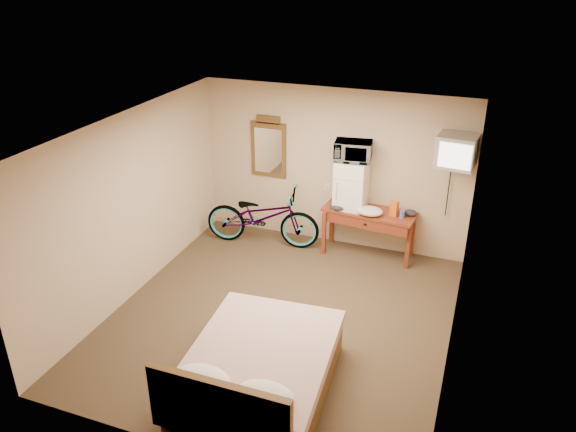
# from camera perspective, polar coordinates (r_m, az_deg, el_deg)

# --- Properties ---
(room) EXTENTS (4.60, 4.64, 2.50)m
(room) POSITION_cam_1_polar(r_m,az_deg,el_deg) (6.72, -0.82, -1.54)
(room) COLOR #413320
(room) RESTS_ON ground
(desk) EXTENTS (1.44, 0.68, 0.75)m
(desk) POSITION_cam_1_polar(r_m,az_deg,el_deg) (8.56, 8.19, -0.25)
(desk) COLOR maroon
(desk) RESTS_ON floor
(mini_fridge) EXTENTS (0.46, 0.46, 0.75)m
(mini_fridge) POSITION_cam_1_polar(r_m,az_deg,el_deg) (8.48, 6.45, 3.23)
(mini_fridge) COLOR white
(mini_fridge) RESTS_ON desk
(microwave) EXTENTS (0.58, 0.43, 0.30)m
(microwave) POSITION_cam_1_polar(r_m,az_deg,el_deg) (8.30, 6.63, 6.57)
(microwave) COLOR white
(microwave) RESTS_ON mini_fridge
(snack_bag) EXTENTS (0.14, 0.11, 0.24)m
(snack_bag) POSITION_cam_1_polar(r_m,az_deg,el_deg) (8.38, 10.73, 0.75)
(snack_bag) COLOR #D95213
(snack_bag) RESTS_ON desk
(blue_cup) EXTENTS (0.07, 0.07, 0.12)m
(blue_cup) POSITION_cam_1_polar(r_m,az_deg,el_deg) (8.36, 11.52, 0.18)
(blue_cup) COLOR blue
(blue_cup) RESTS_ON desk
(cloth_cream) EXTENTS (0.39, 0.30, 0.12)m
(cloth_cream) POSITION_cam_1_polar(r_m,az_deg,el_deg) (8.37, 8.30, 0.50)
(cloth_cream) COLOR white
(cloth_cream) RESTS_ON desk
(cloth_dark_a) EXTENTS (0.25, 0.19, 0.10)m
(cloth_dark_a) POSITION_cam_1_polar(r_m,az_deg,el_deg) (8.49, 5.08, 0.94)
(cloth_dark_a) COLOR black
(cloth_dark_a) RESTS_ON desk
(cloth_dark_b) EXTENTS (0.19, 0.16, 0.09)m
(cloth_dark_b) POSITION_cam_1_polar(r_m,az_deg,el_deg) (8.47, 12.35, 0.32)
(cloth_dark_b) COLOR black
(cloth_dark_b) RESTS_ON desk
(crt_television) EXTENTS (0.56, 0.62, 0.45)m
(crt_television) POSITION_cam_1_polar(r_m,az_deg,el_deg) (8.01, 16.74, 6.33)
(crt_television) COLOR black
(crt_television) RESTS_ON room
(wall_mirror) EXTENTS (0.59, 0.04, 0.99)m
(wall_mirror) POSITION_cam_1_polar(r_m,az_deg,el_deg) (8.96, -1.98, 6.98)
(wall_mirror) COLOR brown
(wall_mirror) RESTS_ON room
(bicycle) EXTENTS (1.90, 0.89, 0.96)m
(bicycle) POSITION_cam_1_polar(r_m,az_deg,el_deg) (8.90, -2.61, -0.04)
(bicycle) COLOR black
(bicycle) RESTS_ON floor
(bed) EXTENTS (1.57, 2.00, 0.90)m
(bed) POSITION_cam_1_polar(r_m,az_deg,el_deg) (6.10, -3.09, -15.55)
(bed) COLOR brown
(bed) RESTS_ON floor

